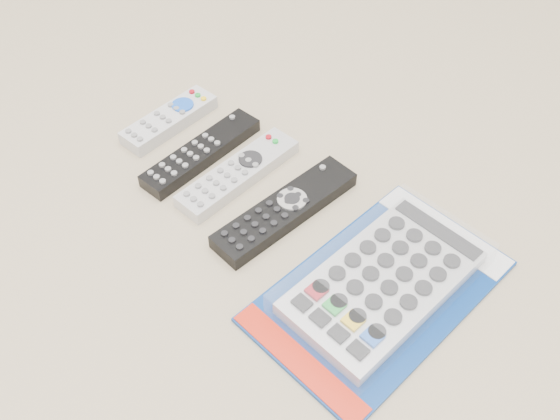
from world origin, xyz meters
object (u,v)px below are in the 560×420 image
Objects in this scene: remote_silver_dvd at (238,173)px; remote_large_black at (285,210)px; jumbo_remote_packaged at (383,281)px; remote_slim_black at (201,152)px; remote_small_grey at (169,119)px.

remote_large_black is (0.10, -0.01, 0.00)m from remote_silver_dvd.
jumbo_remote_packaged is (0.17, -0.02, 0.01)m from remote_large_black.
remote_silver_dvd is 0.10m from remote_large_black.
remote_slim_black is at bearing -178.90° from jumbo_remote_packaged.
jumbo_remote_packaged is at bearing -3.08° from remote_slim_black.
remote_small_grey reaches higher than remote_slim_black.
remote_large_black is 0.17m from jumbo_remote_packaged.
remote_slim_black is 0.89× the size of remote_large_black.
remote_small_grey is 0.71× the size of remote_large_black.
remote_silver_dvd is 0.27m from jumbo_remote_packaged.
remote_small_grey is 0.26m from remote_large_black.
remote_large_black is at bearing -1.44° from remote_slim_black.
remote_small_grey is 0.49× the size of jumbo_remote_packaged.
remote_large_black is (0.26, -0.03, -0.00)m from remote_small_grey.
jumbo_remote_packaged reaches higher than remote_silver_dvd.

